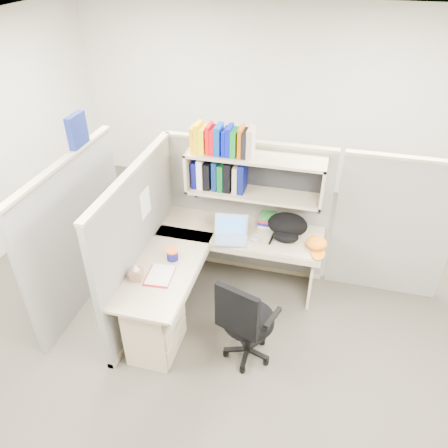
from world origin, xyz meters
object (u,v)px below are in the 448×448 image
(laptop, at_px, (230,231))
(task_chair, at_px, (246,333))
(snack_canister, at_px, (172,254))
(desk, at_px, (180,299))
(backpack, at_px, (287,227))

(laptop, xyz_separation_m, task_chair, (0.36, -0.84, -0.50))
(snack_canister, bearing_deg, desk, -59.28)
(backpack, height_order, task_chair, task_chair)
(backpack, distance_m, task_chair, 1.18)
(laptop, bearing_deg, backpack, 12.80)
(task_chair, bearing_deg, backpack, 79.45)
(snack_canister, bearing_deg, task_chair, -26.01)
(task_chair, bearing_deg, desk, 165.38)
(laptop, distance_m, backpack, 0.59)
(desk, height_order, snack_canister, snack_canister)
(backpack, relative_size, snack_canister, 3.52)
(snack_canister, xyz_separation_m, task_chair, (0.83, -0.40, -0.44))
(laptop, bearing_deg, desk, -125.01)
(desk, height_order, backpack, backpack)
(desk, distance_m, snack_canister, 0.44)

